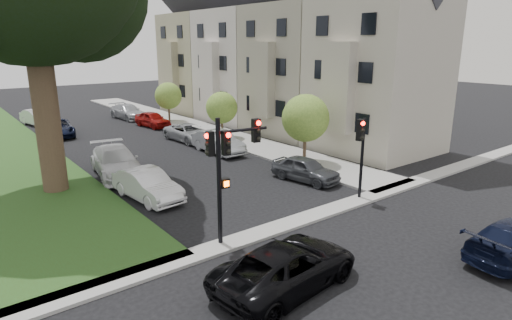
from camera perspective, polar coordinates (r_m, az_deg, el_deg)
ground at (r=16.79m, az=10.65°, el=-10.22°), size 140.00×140.00×0.00m
sidewalk_right at (r=39.16m, az=-9.23°, el=4.70°), size 3.50×44.00×0.12m
sidewalk_cross at (r=18.02m, az=5.89°, el=-7.98°), size 60.00×1.00×0.12m
house_a at (r=29.90m, az=16.08°, el=14.33°), size 7.70×7.55×15.97m
house_b at (r=34.91m, az=5.85°, el=14.90°), size 7.70×7.55×15.97m
house_c at (r=40.70m, az=-1.66°, el=15.03°), size 7.70×7.55×15.97m
house_d at (r=46.97m, az=-7.24°, el=14.96°), size 7.70×7.55×15.97m
small_tree_a at (r=25.70m, az=6.61°, el=5.56°), size 2.85×2.85×4.27m
small_tree_b at (r=32.82m, az=-4.60°, el=6.97°), size 2.41×2.41×3.62m
small_tree_c at (r=40.55m, az=-11.62°, el=8.37°), size 2.46×2.46×3.69m
traffic_signal_main at (r=15.09m, az=-3.89°, el=0.30°), size 2.32×0.61×4.73m
traffic_signal_secondary at (r=20.08m, az=13.84°, el=2.08°), size 0.52×0.42×3.89m
car_cross_near at (r=13.26m, az=4.12°, el=-13.95°), size 5.21×2.86×1.38m
car_parked_0 at (r=22.99m, az=6.60°, el=-1.20°), size 2.20×4.08×1.32m
car_parked_1 at (r=28.79m, az=-5.07°, el=2.42°), size 1.61×4.56×1.50m
car_parked_2 at (r=32.61m, az=-8.92°, el=3.62°), size 2.45×4.74×1.28m
car_parked_3 at (r=38.75m, az=-13.62°, el=5.29°), size 2.11×4.16×1.36m
car_parked_4 at (r=43.61m, az=-16.69°, el=6.19°), size 2.42×5.00×1.40m
car_parked_5 at (r=20.78m, az=-14.29°, el=-3.24°), size 1.97×4.47×1.43m
car_parked_6 at (r=24.99m, az=-18.14°, el=-0.21°), size 3.02×5.73×1.58m
car_parked_8 at (r=37.41m, az=-24.98°, el=3.92°), size 2.85×5.11×1.35m
car_parked_9 at (r=43.08m, az=-27.07°, el=5.07°), size 2.40×4.59×1.44m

